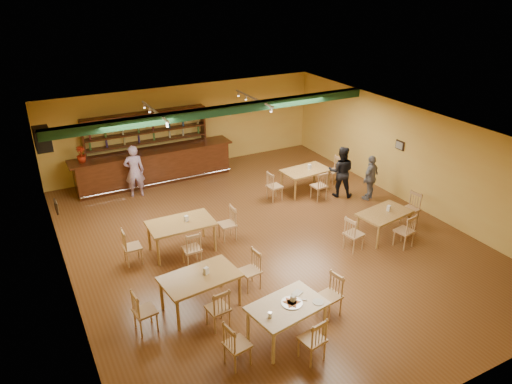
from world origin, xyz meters
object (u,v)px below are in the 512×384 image
dining_table_c (201,292)px  dining_table_d (383,224)px  patron_bar (134,171)px  near_table (287,321)px  dining_table_a (182,237)px  dining_table_b (305,180)px  bar_counter (154,166)px  patron_right_a (341,172)px

dining_table_c → dining_table_d: dining_table_c is taller
patron_bar → near_table: bearing=104.0°
dining_table_a → dining_table_b: bearing=19.3°
patron_bar → dining_table_c: bearing=95.2°
bar_counter → patron_right_a: (4.90, -3.85, 0.26)m
patron_bar → bar_counter: bearing=-129.0°
dining_table_b → dining_table_d: bearing=-89.4°
near_table → patron_bar: (-0.86, 7.85, 0.46)m
dining_table_a → patron_right_a: size_ratio=0.99×
dining_table_c → dining_table_b: bearing=31.1°
bar_counter → patron_bar: 1.24m
dining_table_a → bar_counter: bearing=82.2°
dining_table_b → bar_counter: bearing=139.3°
dining_table_b → patron_bar: (-4.97, 2.23, 0.48)m
dining_table_c → patron_right_a: patron_right_a is taller
bar_counter → dining_table_d: bearing=-56.0°
dining_table_b → dining_table_d: (0.28, -3.43, -0.02)m
dining_table_c → patron_right_a: (6.05, 3.17, 0.43)m
dining_table_c → near_table: 2.00m
dining_table_a → dining_table_c: (-0.44, -2.38, -0.01)m
dining_table_a → near_table: bearing=-79.2°
patron_right_a → dining_table_d: bearing=115.2°
dining_table_c → dining_table_d: (5.52, 0.54, -0.04)m
dining_table_b → dining_table_c: size_ratio=0.94×
dining_table_b → patron_bar: bearing=151.9°
dining_table_d → patron_right_a: 2.72m
dining_table_b → near_table: bearing=-130.2°
dining_table_c → bar_counter: bearing=74.7°
bar_counter → patron_right_a: size_ratio=3.29×
dining_table_a → dining_table_c: bearing=-99.4°
patron_right_a → dining_table_c: bearing=64.2°
dining_table_a → dining_table_c: size_ratio=1.02×
bar_counter → dining_table_a: bearing=-98.7°
patron_right_a → near_table: bearing=80.9°
near_table → dining_table_d: bearing=17.2°
dining_table_c → near_table: dining_table_c is taller
bar_counter → dining_table_d: 7.82m
bar_counter → patron_right_a: 6.24m
dining_table_d → near_table: size_ratio=0.99×
near_table → bar_counter: bearing=80.6°
near_table → patron_right_a: bearing=35.2°
patron_right_a → bar_counter: bearing=-1.7°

